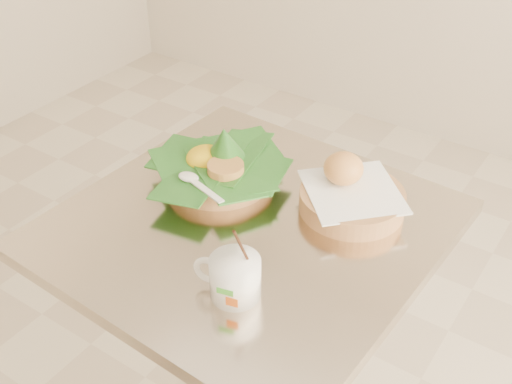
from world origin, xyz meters
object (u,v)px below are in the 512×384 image
Objects in this scene: bread_basket at (351,195)px; coffee_mug at (234,276)px; cafe_table at (249,301)px; rice_basket at (219,164)px.

coffee_mug reaches higher than bread_basket.
rice_basket is (-0.14, 0.09, 0.26)m from cafe_table.
coffee_mug is (-0.05, -0.33, 0.01)m from bread_basket.
rice_basket is 1.90× the size of coffee_mug.
cafe_table is 2.93× the size of bread_basket.
coffee_mug reaches higher than rice_basket.
cafe_table is 0.31m from rice_basket.
rice_basket is at bearing 130.87° from coffee_mug.
coffee_mug is at bearing -49.13° from rice_basket.
bread_basket is 1.68× the size of coffee_mug.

